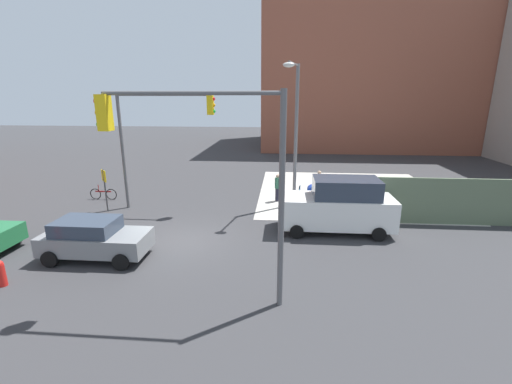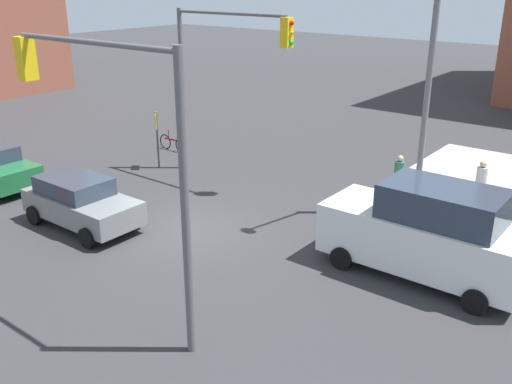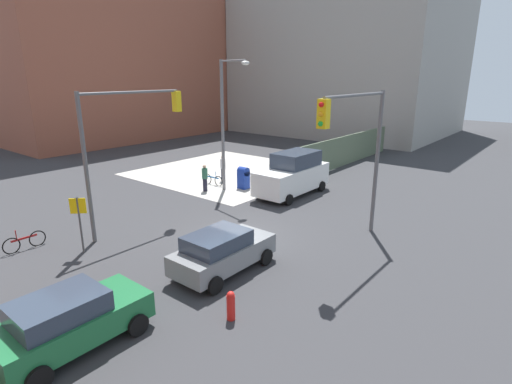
{
  "view_description": "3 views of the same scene",
  "coord_description": "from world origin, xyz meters",
  "px_view_note": "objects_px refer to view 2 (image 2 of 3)",
  "views": [
    {
      "loc": [
        4.53,
        -13.94,
        6.29
      ],
      "look_at": [
        3.28,
        1.32,
        2.01
      ],
      "focal_mm": 24.0,
      "sensor_mm": 36.0,
      "label": 1
    },
    {
      "loc": [
        12.0,
        -11.86,
        7.65
      ],
      "look_at": [
        2.64,
        0.17,
        1.86
      ],
      "focal_mm": 40.0,
      "sensor_mm": 36.0,
      "label": 2
    },
    {
      "loc": [
        -12.69,
        -11.44,
        7.14
      ],
      "look_at": [
        2.84,
        1.21,
        1.23
      ],
      "focal_mm": 28.0,
      "sensor_mm": 36.0,
      "label": 3
    }
  ],
  "objects_px": {
    "traffic_signal_se_corner": "(113,129)",
    "traffic_signal_nw_corner": "(221,62)",
    "street_lamp_corner": "(422,77)",
    "bicycle_leaning_on_fence": "(442,195)",
    "pedestrian_crossing": "(399,177)",
    "pedestrian_waiting": "(480,185)",
    "bicycle_at_crosswalk": "(173,143)",
    "van_white_delivery": "(427,232)",
    "coupe_gray": "(81,201)",
    "mailbox_blue": "(436,206)"
  },
  "relations": [
    {
      "from": "street_lamp_corner",
      "to": "bicycle_leaning_on_fence",
      "type": "xyz_separation_m",
      "value": [
        0.48,
        1.76,
        -4.35
      ]
    },
    {
      "from": "coupe_gray",
      "to": "bicycle_leaning_on_fence",
      "type": "height_order",
      "value": "coupe_gray"
    },
    {
      "from": "traffic_signal_se_corner",
      "to": "van_white_delivery",
      "type": "xyz_separation_m",
      "value": [
        4.68,
        6.3,
        -3.34
      ]
    },
    {
      "from": "mailbox_blue",
      "to": "street_lamp_corner",
      "type": "bearing_deg",
      "value": 157.86
    },
    {
      "from": "traffic_signal_nw_corner",
      "to": "pedestrian_waiting",
      "type": "height_order",
      "value": "traffic_signal_nw_corner"
    },
    {
      "from": "pedestrian_crossing",
      "to": "pedestrian_waiting",
      "type": "relative_size",
      "value": 0.96
    },
    {
      "from": "street_lamp_corner",
      "to": "bicycle_leaning_on_fence",
      "type": "height_order",
      "value": "street_lamp_corner"
    },
    {
      "from": "van_white_delivery",
      "to": "bicycle_leaning_on_fence",
      "type": "xyz_separation_m",
      "value": [
        -1.54,
        5.4,
        -0.93
      ]
    },
    {
      "from": "traffic_signal_nw_corner",
      "to": "bicycle_at_crosswalk",
      "type": "bearing_deg",
      "value": 161.1
    },
    {
      "from": "bicycle_at_crosswalk",
      "to": "mailbox_blue",
      "type": "bearing_deg",
      "value": -4.4
    },
    {
      "from": "mailbox_blue",
      "to": "bicycle_leaning_on_fence",
      "type": "xyz_separation_m",
      "value": [
        -0.6,
        2.2,
        -0.42
      ]
    },
    {
      "from": "street_lamp_corner",
      "to": "pedestrian_waiting",
      "type": "height_order",
      "value": "street_lamp_corner"
    },
    {
      "from": "bicycle_at_crosswalk",
      "to": "van_white_delivery",
      "type": "bearing_deg",
      "value": -16.76
    },
    {
      "from": "traffic_signal_se_corner",
      "to": "bicycle_at_crosswalk",
      "type": "xyz_separation_m",
      "value": [
        -9.26,
        10.5,
        -4.28
      ]
    },
    {
      "from": "mailbox_blue",
      "to": "coupe_gray",
      "type": "height_order",
      "value": "coupe_gray"
    },
    {
      "from": "pedestrian_crossing",
      "to": "bicycle_leaning_on_fence",
      "type": "relative_size",
      "value": 0.98
    },
    {
      "from": "traffic_signal_nw_corner",
      "to": "pedestrian_crossing",
      "type": "xyz_separation_m",
      "value": [
        6.62,
        2.0,
        -3.74
      ]
    },
    {
      "from": "traffic_signal_se_corner",
      "to": "pedestrian_crossing",
      "type": "bearing_deg",
      "value": 81.0
    },
    {
      "from": "coupe_gray",
      "to": "pedestrian_waiting",
      "type": "bearing_deg",
      "value": 43.59
    },
    {
      "from": "mailbox_blue",
      "to": "bicycle_leaning_on_fence",
      "type": "relative_size",
      "value": 0.82
    },
    {
      "from": "street_lamp_corner",
      "to": "bicycle_at_crosswalk",
      "type": "relative_size",
      "value": 4.57
    },
    {
      "from": "mailbox_blue",
      "to": "traffic_signal_nw_corner",
      "type": "bearing_deg",
      "value": -176.68
    },
    {
      "from": "street_lamp_corner",
      "to": "van_white_delivery",
      "type": "relative_size",
      "value": 1.48
    },
    {
      "from": "traffic_signal_nw_corner",
      "to": "traffic_signal_se_corner",
      "type": "xyz_separation_m",
      "value": [
        4.88,
        -9.0,
        -0.0
      ]
    },
    {
      "from": "traffic_signal_se_corner",
      "to": "traffic_signal_nw_corner",
      "type": "bearing_deg",
      "value": 118.46
    },
    {
      "from": "mailbox_blue",
      "to": "van_white_delivery",
      "type": "distance_m",
      "value": 3.38
    },
    {
      "from": "mailbox_blue",
      "to": "bicycle_at_crosswalk",
      "type": "xyz_separation_m",
      "value": [
        -13.0,
        1.0,
        -0.42
      ]
    },
    {
      "from": "traffic_signal_nw_corner",
      "to": "mailbox_blue",
      "type": "distance_m",
      "value": 9.46
    },
    {
      "from": "mailbox_blue",
      "to": "pedestrian_waiting",
      "type": "distance_m",
      "value": 2.48
    },
    {
      "from": "bicycle_at_crosswalk",
      "to": "traffic_signal_nw_corner",
      "type": "bearing_deg",
      "value": -18.9
    },
    {
      "from": "traffic_signal_nw_corner",
      "to": "bicycle_leaning_on_fence",
      "type": "relative_size",
      "value": 3.71
    },
    {
      "from": "traffic_signal_nw_corner",
      "to": "pedestrian_waiting",
      "type": "distance_m",
      "value": 10.35
    },
    {
      "from": "van_white_delivery",
      "to": "pedestrian_waiting",
      "type": "distance_m",
      "value": 5.62
    },
    {
      "from": "street_lamp_corner",
      "to": "mailbox_blue",
      "type": "distance_m",
      "value": 4.11
    },
    {
      "from": "coupe_gray",
      "to": "bicycle_leaning_on_fence",
      "type": "distance_m",
      "value": 12.47
    },
    {
      "from": "pedestrian_waiting",
      "to": "street_lamp_corner",
      "type": "bearing_deg",
      "value": -91.29
    },
    {
      "from": "bicycle_leaning_on_fence",
      "to": "pedestrian_crossing",
      "type": "bearing_deg",
      "value": -153.54
    },
    {
      "from": "street_lamp_corner",
      "to": "pedestrian_waiting",
      "type": "bearing_deg",
      "value": 49.4
    },
    {
      "from": "mailbox_blue",
      "to": "bicycle_leaning_on_fence",
      "type": "height_order",
      "value": "mailbox_blue"
    },
    {
      "from": "van_white_delivery",
      "to": "bicycle_leaning_on_fence",
      "type": "height_order",
      "value": "van_white_delivery"
    },
    {
      "from": "mailbox_blue",
      "to": "coupe_gray",
      "type": "xyz_separation_m",
      "value": [
        -9.14,
        -6.87,
        0.08
      ]
    },
    {
      "from": "traffic_signal_se_corner",
      "to": "bicycle_leaning_on_fence",
      "type": "bearing_deg",
      "value": 74.96
    },
    {
      "from": "traffic_signal_se_corner",
      "to": "mailbox_blue",
      "type": "xyz_separation_m",
      "value": [
        3.74,
        9.5,
        -3.86
      ]
    },
    {
      "from": "coupe_gray",
      "to": "bicycle_leaning_on_fence",
      "type": "bearing_deg",
      "value": 46.71
    },
    {
      "from": "van_white_delivery",
      "to": "street_lamp_corner",
      "type": "bearing_deg",
      "value": 119.05
    },
    {
      "from": "coupe_gray",
      "to": "pedestrian_waiting",
      "type": "height_order",
      "value": "pedestrian_waiting"
    },
    {
      "from": "coupe_gray",
      "to": "bicycle_leaning_on_fence",
      "type": "xyz_separation_m",
      "value": [
        8.54,
        9.07,
        -0.5
      ]
    },
    {
      "from": "traffic_signal_nw_corner",
      "to": "pedestrian_waiting",
      "type": "xyz_separation_m",
      "value": [
        9.22,
        2.9,
        -3.69
      ]
    },
    {
      "from": "traffic_signal_se_corner",
      "to": "coupe_gray",
      "type": "height_order",
      "value": "traffic_signal_se_corner"
    },
    {
      "from": "mailbox_blue",
      "to": "bicycle_at_crosswalk",
      "type": "bearing_deg",
      "value": 175.6
    }
  ]
}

